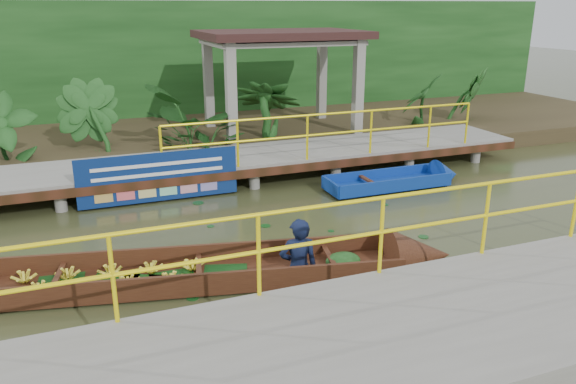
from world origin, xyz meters
name	(u,v)px	position (x,y,z in m)	size (l,w,h in m)	color
ground	(248,240)	(0.00, 0.00, 0.00)	(80.00, 80.00, 0.00)	#34371B
land_strip	(170,137)	(0.00, 7.50, 0.23)	(30.00, 8.00, 0.45)	#332919
far_dock	(203,163)	(0.02, 3.43, 0.48)	(16.00, 2.06, 1.66)	slate
near_dock	(445,341)	(1.00, -4.20, 0.30)	(18.00, 2.40, 1.73)	slate
pavilion	(281,45)	(3.00, 6.30, 2.82)	(4.40, 3.00, 3.00)	slate
foliage_backdrop	(153,66)	(0.00, 10.00, 2.00)	(30.00, 0.80, 4.00)	#133A12
vendor_boat	(146,272)	(-1.86, -1.07, 0.22)	(9.76, 2.96, 2.03)	#35190E
moored_blue_boat	(417,179)	(4.49, 1.58, 0.14)	(3.24, 0.90, 0.77)	navy
blue_banner	(159,177)	(-1.09, 2.48, 0.56)	(3.23, 0.04, 1.01)	navy
tropical_plants	(263,114)	(2.11, 5.30, 1.14)	(14.11, 1.11, 1.39)	#133A12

